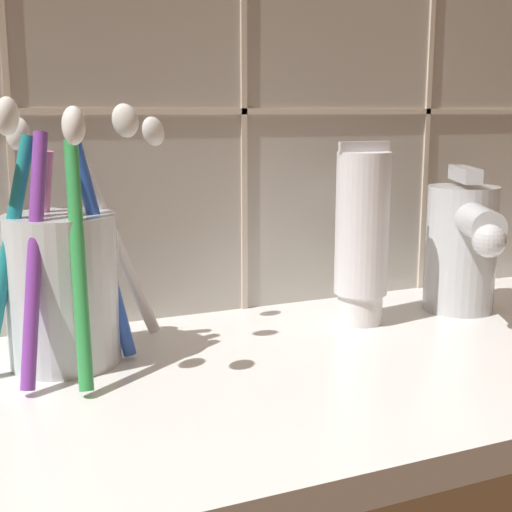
{
  "coord_description": "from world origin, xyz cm",
  "views": [
    {
      "loc": [
        -21.31,
        -41.14,
        18.88
      ],
      "look_at": [
        -2.11,
        2.65,
        9.16
      ],
      "focal_mm": 50.0,
      "sensor_mm": 36.0,
      "label": 1
    }
  ],
  "objects": [
    {
      "name": "toothbrush_cup",
      "position": [
        -14.56,
        6.47,
        7.87
      ],
      "size": [
        15.63,
        13.01,
        17.92
      ],
      "color": "silver",
      "rests_on": "sink_counter"
    },
    {
      "name": "sink_faucet",
      "position": [
        18.4,
        5.89,
        7.93
      ],
      "size": [
        7.56,
        11.34,
        12.32
      ],
      "rotation": [
        0.0,
        0.0,
        -2.01
      ],
      "color": "silver",
      "rests_on": "sink_counter"
    },
    {
      "name": "tile_wall_backsplash",
      "position": [
        0.01,
        15.02,
        24.85
      ],
      "size": [
        84.08,
        1.72,
        49.69
      ],
      "color": "#B7B2A8",
      "rests_on": "ground"
    },
    {
      "name": "toothpaste_tube",
      "position": [
        8.84,
        6.62,
        9.23
      ],
      "size": [
        4.48,
        4.27,
        14.6
      ],
      "color": "white",
      "rests_on": "sink_counter"
    },
    {
      "name": "sink_counter",
      "position": [
        0.0,
        0.0,
        1.0
      ],
      "size": [
        74.08,
        29.55,
        2.0
      ],
      "primitive_type": "cube",
      "color": "white",
      "rests_on": "ground"
    }
  ]
}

